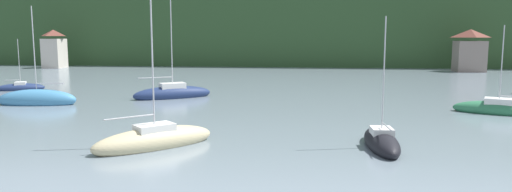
% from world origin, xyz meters
% --- Properties ---
extents(wooded_hillside, '(352.00, 61.75, 54.63)m').
position_xyz_m(wooded_hillside, '(-10.48, 129.38, 8.55)').
color(wooded_hillside, '#2D4C28').
rests_on(wooded_hillside, ground_plane).
extents(shore_building_west, '(3.41, 3.56, 6.85)m').
position_xyz_m(shore_building_west, '(-42.96, 87.09, 3.32)').
color(shore_building_west, beige).
rests_on(shore_building_west, ground_plane).
extents(shore_building_westcentral, '(4.60, 3.97, 6.82)m').
position_xyz_m(shore_building_westcentral, '(28.64, 87.28, 3.31)').
color(shore_building_westcentral, gray).
rests_on(shore_building_westcentral, ground_plane).
extents(sailboat_far_3, '(4.99, 3.49, 5.80)m').
position_xyz_m(sailboat_far_3, '(-27.93, 54.79, 0.26)').
color(sailboat_far_3, navy).
rests_on(sailboat_far_3, ground_plane).
extents(sailboat_far_4, '(6.67, 4.09, 7.01)m').
position_xyz_m(sailboat_far_4, '(17.39, 45.19, 0.36)').
color(sailboat_far_4, '#2D754C').
rests_on(sailboat_far_4, ground_plane).
extents(sailboat_mid_6, '(1.87, 5.55, 7.22)m').
position_xyz_m(sailboat_mid_6, '(7.04, 33.33, 0.32)').
color(sailboat_mid_6, black).
rests_on(sailboat_mid_6, ground_plane).
extents(sailboat_far_7, '(6.84, 2.82, 8.84)m').
position_xyz_m(sailboat_far_7, '(-19.98, 45.25, 0.42)').
color(sailboat_far_7, teal).
rests_on(sailboat_far_7, ground_plane).
extents(sailboat_mid_8, '(6.18, 6.14, 9.67)m').
position_xyz_m(sailboat_mid_8, '(-4.92, 32.01, 0.39)').
color(sailboat_mid_8, '#CCBC8E').
rests_on(sailboat_mid_8, ground_plane).
extents(sailboat_far_9, '(7.33, 5.85, 11.36)m').
position_xyz_m(sailboat_far_9, '(-9.74, 50.78, 0.43)').
color(sailboat_far_9, navy).
rests_on(sailboat_far_9, ground_plane).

